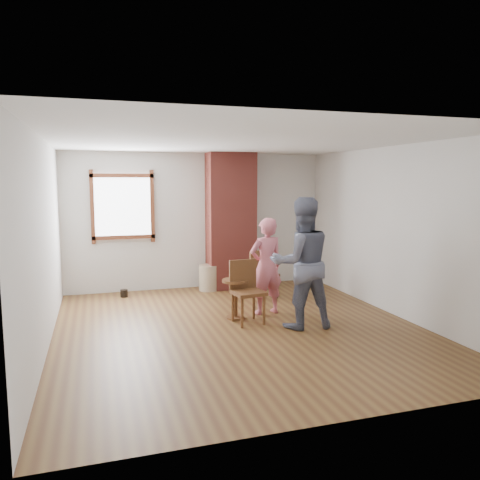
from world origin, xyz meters
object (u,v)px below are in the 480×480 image
Objects in this scene: side_table at (236,292)px; dining_chair_right at (262,272)px; man at (302,263)px; person_pink at (266,266)px; stoneware_crock at (209,278)px; dining_chair_left at (246,288)px.

dining_chair_right is at bearing 53.41° from side_table.
man is 1.22× the size of person_pink.
stoneware_crock is 0.58× the size of dining_chair_right.
dining_chair_right is 0.45× the size of man.
dining_chair_right reaches higher than stoneware_crock.
dining_chair_right is 1.84m from man.
side_table reaches higher than stoneware_crock.
side_table is 0.65m from person_pink.
dining_chair_left is 0.26m from side_table.
man is (0.67, -0.46, 0.41)m from dining_chair_left.
person_pink is at bearing -69.67° from man.
side_table is at bearing -37.19° from man.
dining_chair_left is 0.61× the size of person_pink.
side_table is 1.14m from man.
side_table is at bearing 108.51° from dining_chair_left.
man is (0.72, -2.60, 0.68)m from stoneware_crock.
man reaches higher than side_table.
man is (0.77, -0.67, 0.52)m from side_table.
side_table is at bearing -151.28° from dining_chair_right.
dining_chair_right is 1.38m from side_table.
dining_chair_left reaches higher than stoneware_crock.
dining_chair_left reaches higher than side_table.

